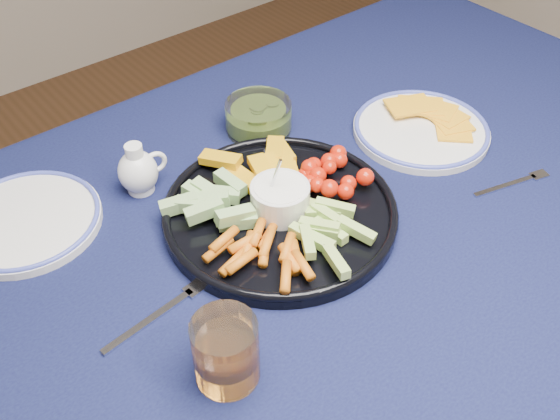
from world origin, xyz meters
TOP-DOWN VIEW (x-y plane):
  - dining_table at (0.00, 0.00)m, footprint 1.67×1.07m
  - crudite_platter at (-0.03, 0.08)m, footprint 0.37×0.37m
  - creamer_pitcher at (-0.16, 0.28)m, footprint 0.08×0.06m
  - pickle_bowl at (0.09, 0.29)m, footprint 0.12×0.12m
  - cheese_plate at (0.31, 0.09)m, footprint 0.25×0.25m
  - juice_tumbler at (-0.26, -0.10)m, footprint 0.08×0.08m
  - fork_left at (-0.26, 0.04)m, footprint 0.17×0.03m
  - fork_right at (0.33, -0.10)m, footprint 0.15×0.05m
  - side_plate_extra at (-0.34, 0.32)m, footprint 0.23×0.23m

SIDE VIEW (x-z plane):
  - dining_table at x=0.00m, z-range 0.29..1.03m
  - fork_right at x=0.33m, z-range 0.75..0.75m
  - fork_left at x=-0.26m, z-range 0.75..0.75m
  - side_plate_extra at x=-0.34m, z-range 0.75..0.77m
  - cheese_plate at x=0.31m, z-range 0.74..0.77m
  - crudite_platter at x=-0.03m, z-range 0.71..0.83m
  - pickle_bowl at x=0.09m, z-range 0.74..0.80m
  - creamer_pitcher at x=-0.16m, z-range 0.74..0.83m
  - juice_tumbler at x=-0.26m, z-range 0.74..0.84m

